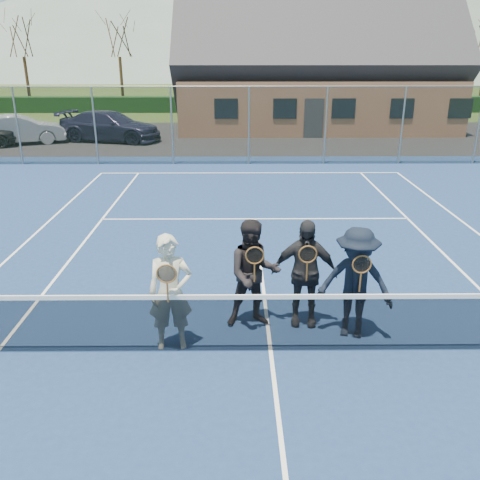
{
  "coord_description": "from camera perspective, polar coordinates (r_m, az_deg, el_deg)",
  "views": [
    {
      "loc": [
        -0.52,
        -6.59,
        4.27
      ],
      "look_at": [
        -0.45,
        1.5,
        1.25
      ],
      "focal_mm": 38.0,
      "sensor_mm": 36.0,
      "label": 1
    }
  ],
  "objects": [
    {
      "name": "player_b",
      "position": [
        8.14,
        1.56,
        -3.83
      ],
      "size": [
        0.94,
        0.77,
        1.8
      ],
      "color": "black",
      "rests_on": "court_surface"
    },
    {
      "name": "ground",
      "position": [
        26.93,
        0.63,
        11.37
      ],
      "size": [
        220.0,
        220.0,
        0.0
      ],
      "primitive_type": "plane",
      "color": "#2F4418",
      "rests_on": "ground"
    },
    {
      "name": "tennis_net",
      "position": [
        7.59,
        3.54,
        -9.02
      ],
      "size": [
        11.68,
        0.08,
        1.1
      ],
      "color": "slate",
      "rests_on": "ground"
    },
    {
      "name": "player_c",
      "position": [
        8.24,
        7.23,
        -3.67
      ],
      "size": [
        1.09,
        0.56,
        1.8
      ],
      "color": "#222327",
      "rests_on": "court_surface"
    },
    {
      "name": "tree_b",
      "position": [
        40.51,
        -13.59,
        22.13
      ],
      "size": [
        3.2,
        3.2,
        7.77
      ],
      "color": "#372514",
      "rests_on": "ground"
    },
    {
      "name": "clubhouse",
      "position": [
        30.92,
        8.41,
        19.77
      ],
      "size": [
        15.6,
        8.2,
        7.7
      ],
      "color": "#9E6B4C",
      "rests_on": "ground"
    },
    {
      "name": "hill_west",
      "position": [
        104.6,
        -15.2,
        22.44
      ],
      "size": [
        110.0,
        110.0,
        18.0
      ],
      "primitive_type": "cone",
      "color": "slate",
      "rests_on": "ground"
    },
    {
      "name": "tree_a",
      "position": [
        42.53,
        -23.48,
        20.99
      ],
      "size": [
        3.2,
        3.2,
        7.77
      ],
      "color": "#372214",
      "rests_on": "ground"
    },
    {
      "name": "court_markings",
      "position": [
        7.85,
        3.45,
        -12.29
      ],
      "size": [
        11.03,
        23.83,
        0.01
      ],
      "color": "white",
      "rests_on": "court_surface"
    },
    {
      "name": "player_d",
      "position": [
        8.02,
        12.83,
        -4.74
      ],
      "size": [
        1.3,
        0.97,
        1.8
      ],
      "color": "black",
      "rests_on": "court_surface"
    },
    {
      "name": "perimeter_fence",
      "position": [
        20.28,
        1.0,
        12.71
      ],
      "size": [
        30.07,
        0.07,
        3.02
      ],
      "color": "slate",
      "rests_on": "ground"
    },
    {
      "name": "tree_d",
      "position": [
        41.55,
        18.38,
        21.64
      ],
      "size": [
        3.2,
        3.2,
        7.77
      ],
      "color": "#392414",
      "rests_on": "ground"
    },
    {
      "name": "court_surface",
      "position": [
        7.86,
        3.45,
        -12.38
      ],
      "size": [
        30.0,
        30.0,
        0.02
      ],
      "primitive_type": "cube",
      "color": "navy",
      "rests_on": "ground"
    },
    {
      "name": "tarmac_carpark",
      "position": [
        27.15,
        -8.01,
        11.26
      ],
      "size": [
        40.0,
        12.0,
        0.01
      ],
      "primitive_type": "cube",
      "color": "black",
      "rests_on": "ground"
    },
    {
      "name": "hedge_row",
      "position": [
        38.77,
        0.29,
        14.99
      ],
      "size": [
        40.0,
        1.2,
        1.1
      ],
      "primitive_type": "cube",
      "color": "black",
      "rests_on": "ground"
    },
    {
      "name": "hill_centre",
      "position": [
        103.86,
        11.93,
        23.81
      ],
      "size": [
        120.0,
        120.0,
        22.0
      ],
      "primitive_type": "cone",
      "color": "#516156",
      "rests_on": "ground"
    },
    {
      "name": "player_a",
      "position": [
        7.59,
        -7.82,
        -5.9
      ],
      "size": [
        0.71,
        0.54,
        1.8
      ],
      "color": "beige",
      "rests_on": "court_surface"
    },
    {
      "name": "tree_c",
      "position": [
        39.69,
        3.41,
        22.66
      ],
      "size": [
        3.2,
        3.2,
        7.77
      ],
      "color": "#332012",
      "rests_on": "ground"
    },
    {
      "name": "car_b",
      "position": [
        27.23,
        -23.52,
        11.29
      ],
      "size": [
        4.44,
        2.88,
        1.38
      ],
      "primitive_type": "imported",
      "rotation": [
        0.0,
        0.0,
        1.94
      ],
      "color": "#9B9DA3",
      "rests_on": "ground"
    },
    {
      "name": "car_c",
      "position": [
        26.69,
        -14.37,
        12.27
      ],
      "size": [
        5.43,
        3.24,
        1.48
      ],
      "primitive_type": "imported",
      "rotation": [
        0.0,
        0.0,
        1.33
      ],
      "color": "#181830",
      "rests_on": "ground"
    }
  ]
}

